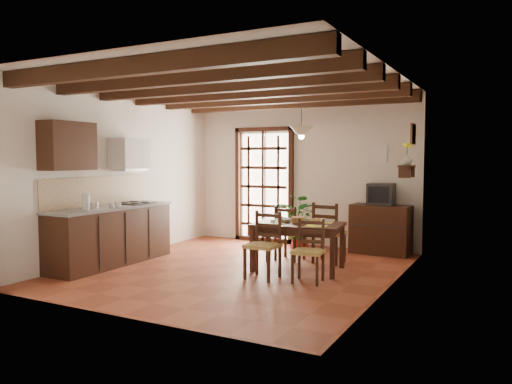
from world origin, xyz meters
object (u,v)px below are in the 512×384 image
Objects in this scene: crt_tv at (381,194)px; potted_plant at (300,218)px; pendant_lamp at (301,131)px; dining_table at (298,229)px; chair_far_left at (289,243)px; kitchen_counter at (111,235)px; chair_near_left at (263,258)px; chair_near_right at (308,263)px; sideboard at (381,229)px; chair_far_right at (329,244)px.

potted_plant is (-1.46, -0.14, -0.48)m from crt_tv.
pendant_lamp is at bearing -115.74° from crt_tv.
dining_table is at bearing -67.94° from potted_plant.
dining_table is 0.81m from chair_far_left.
pendant_lamp reaches higher than kitchen_counter.
chair_near_left is 2.82m from crt_tv.
dining_table is 1.65× the size of chair_near_right.
pendant_lamp is (-0.79, -1.72, 1.65)m from sideboard.
chair_near_left is 1.04× the size of chair_far_left.
dining_table is at bearing -114.53° from crt_tv.
potted_plant is at bearing -170.42° from sideboard.
pendant_lamp is (2.76, 1.11, 1.60)m from kitchen_counter.
chair_near_right is (3.17, 0.39, -0.21)m from kitchen_counter.
chair_far_left is 1.06× the size of pendant_lamp.
crt_tv is (1.20, 1.20, 0.77)m from chair_far_left.
sideboard reaches higher than dining_table.
chair_near_right is at bearing -94.99° from sideboard.
kitchen_counter is at bearing -137.67° from sideboard.
sideboard is at bearing 38.51° from kitchen_counter.
sideboard is at bearing 5.77° from potted_plant.
chair_far_right is 1.89m from pendant_lamp.
chair_near_left is 0.65m from chair_near_right.
chair_near_right is at bearing 7.05° from kitchen_counter.
potted_plant is (-1.46, -0.15, 0.14)m from sideboard.
kitchen_counter is at bearing -158.14° from pendant_lamp.
kitchen_counter is 3.45m from chair_far_right.
kitchen_counter reaches higher than crt_tv.
dining_table is 0.81m from chair_near_left.
crt_tv is at bearing 38.46° from kitchen_counter.
chair_far_left is at bearing -75.96° from potted_plant.
chair_near_right reaches higher than dining_table.
crt_tv reaches higher than dining_table.
kitchen_counter is 2.94m from dining_table.
chair_near_right is 0.84× the size of sideboard.
dining_table is 1.44× the size of chair_far_right.
chair_near_right is 2.55m from potted_plant.
kitchen_counter is 4.57m from crt_tv.
chair_far_left is at bearing 98.58° from chair_near_left.
pendant_lamp is at bearing 82.41° from dining_table.
potted_plant reaches higher than kitchen_counter.
sideboard is 1.20× the size of pendant_lamp.
chair_near_left is 2.11× the size of crt_tv.
sideboard is (0.38, 2.43, 0.16)m from chair_near_right.
potted_plant is (-0.68, 1.67, -0.05)m from dining_table.
kitchen_counter is at bearing -179.31° from chair_near_right.
chair_far_right is at bearing -46.84° from potted_plant.
sideboard is at bearing 68.72° from chair_near_left.
dining_table is 1.57× the size of chair_far_left.
kitchen_counter is 2.52× the size of chair_far_left.
chair_near_right is at bearing 128.28° from chair_far_left.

